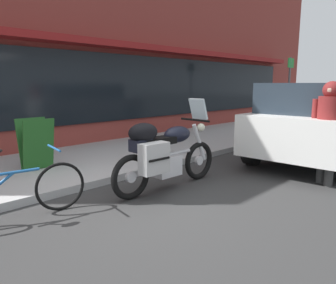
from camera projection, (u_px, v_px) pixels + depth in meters
ground_plane at (147, 205)px, 4.46m from camera, size 80.00×80.00×0.00m
storefront_building at (176, 25)px, 10.40m from camera, size 18.29×0.90×7.25m
sidewalk_curb at (274, 125)px, 12.58m from camera, size 30.00×3.00×0.12m
touring_motorcycle at (164, 152)px, 4.95m from camera, size 2.14×0.63×1.41m
parked_bicycle at (14, 192)px, 3.88m from camera, size 1.73×0.48×0.91m
parked_minivan at (323, 119)px, 7.00m from camera, size 4.68×2.23×1.66m
pedestrian_walking at (329, 121)px, 5.17m from camera, size 0.40×0.56×1.69m
sandwich_board_sign at (36, 144)px, 5.80m from camera, size 0.55×0.41×0.92m
parking_sign_pole at (289, 86)px, 11.27m from camera, size 0.44×0.07×2.44m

